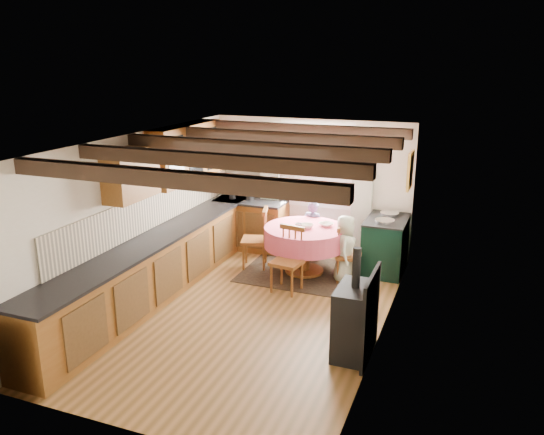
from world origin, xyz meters
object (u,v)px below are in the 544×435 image
at_px(chair_right, 349,254).
at_px(aga_range, 385,244).
at_px(child_right, 345,249).
at_px(chair_left, 255,238).
at_px(cast_iron_stove, 355,302).
at_px(child_far, 313,230).
at_px(cup, 298,226).
at_px(chair_near, 287,260).
at_px(dining_table, 305,251).

xyz_separation_m(chair_right, aga_range, (0.46, 0.64, 0.00)).
bearing_deg(aga_range, child_right, -128.41).
xyz_separation_m(chair_left, aga_range, (2.08, 0.63, -0.06)).
bearing_deg(cast_iron_stove, child_far, 115.70).
distance_m(child_far, cup, 0.88).
height_order(chair_right, child_right, child_right).
relative_size(chair_near, cup, 9.05).
xyz_separation_m(dining_table, child_right, (0.68, -0.06, 0.14)).
bearing_deg(cast_iron_stove, dining_table, 120.79).
relative_size(chair_left, child_far, 0.97).
bearing_deg(aga_range, cast_iron_stove, -87.75).
relative_size(cast_iron_stove, child_far, 1.26).
distance_m(chair_right, cup, 0.90).
relative_size(chair_right, child_right, 0.85).
relative_size(dining_table, cup, 11.89).
xyz_separation_m(aga_range, cast_iron_stove, (0.11, -2.81, 0.22)).
relative_size(chair_near, chair_right, 1.09).
bearing_deg(cup, cast_iron_stove, -56.20).
distance_m(child_right, cup, 0.81).
bearing_deg(child_right, cast_iron_stove, -171.44).
distance_m(chair_left, child_right, 1.56).
relative_size(chair_left, chair_right, 1.13).
bearing_deg(dining_table, child_right, -5.25).
bearing_deg(dining_table, cast_iron_stove, -59.21).
height_order(chair_right, aga_range, aga_range).
relative_size(dining_table, cast_iron_stove, 0.98).
height_order(dining_table, chair_right, chair_right).
height_order(aga_range, cast_iron_stove, cast_iron_stove).
xyz_separation_m(chair_near, child_far, (-0.03, 1.44, 0.03)).
bearing_deg(child_right, chair_left, 80.91).
xyz_separation_m(child_right, cup, (-0.75, -0.09, 0.31)).
distance_m(aga_range, child_right, 0.85).
xyz_separation_m(chair_right, child_far, (-0.82, 0.72, 0.08)).
bearing_deg(cast_iron_stove, aga_range, 92.25).
distance_m(chair_left, cast_iron_stove, 3.09).
bearing_deg(chair_left, child_far, 114.91).
bearing_deg(chair_right, cast_iron_stove, -172.35).
bearing_deg(cup, child_far, 90.59).
xyz_separation_m(chair_left, cup, (0.81, -0.12, 0.33)).
height_order(chair_right, cast_iron_stove, cast_iron_stove).
bearing_deg(aga_range, chair_right, -125.45).
distance_m(chair_left, cup, 0.88).
relative_size(aga_range, child_far, 0.93).
height_order(chair_right, cup, chair_right).
xyz_separation_m(child_far, child_right, (0.75, -0.73, 0.01)).
relative_size(dining_table, chair_left, 1.27).
height_order(chair_left, child_far, child_far).
height_order(cast_iron_stove, cup, cast_iron_stove).
relative_size(dining_table, chair_right, 1.44).
relative_size(chair_right, cup, 8.28).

